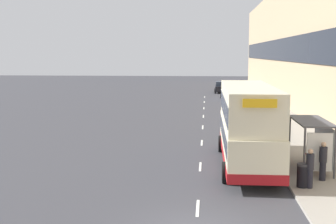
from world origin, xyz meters
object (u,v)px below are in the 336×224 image
(pedestrian_2, at_px, (323,161))
(car_0, at_px, (221,87))
(car_1, at_px, (228,92))
(bus_shelter, at_px, (316,136))
(pedestrian_1, at_px, (276,137))
(pedestrian_3, at_px, (310,168))
(double_decker_bus_near, at_px, (248,124))
(litter_bin, at_px, (303,175))

(pedestrian_2, bearing_deg, car_0, 93.67)
(car_0, xyz_separation_m, car_1, (0.63, -10.19, 0.04))
(bus_shelter, height_order, pedestrian_2, bus_shelter)
(bus_shelter, distance_m, pedestrian_1, 4.34)
(bus_shelter, height_order, pedestrian_3, bus_shelter)
(bus_shelter, bearing_deg, double_decker_bus_near, 162.69)
(double_decker_bus_near, height_order, car_0, double_decker_bus_near)
(double_decker_bus_near, relative_size, car_1, 2.42)
(pedestrian_1, bearing_deg, pedestrian_2, -78.43)
(double_decker_bus_near, bearing_deg, litter_bin, -63.78)
(car_0, height_order, pedestrian_2, pedestrian_2)
(double_decker_bus_near, distance_m, pedestrian_1, 3.80)
(pedestrian_2, bearing_deg, litter_bin, -133.74)
(pedestrian_3, bearing_deg, pedestrian_1, 92.93)
(pedestrian_1, xyz_separation_m, pedestrian_3, (0.38, -7.37, -0.06))
(car_0, height_order, car_1, car_1)
(car_1, xyz_separation_m, pedestrian_1, (1.35, -33.93, 0.19))
(pedestrian_1, bearing_deg, litter_bin, -89.09)
(pedestrian_2, xyz_separation_m, pedestrian_3, (-0.86, -1.31, -0.04))
(car_0, distance_m, pedestrian_1, 44.17)
(litter_bin, bearing_deg, pedestrian_3, -26.38)
(pedestrian_1, xyz_separation_m, pedestrian_2, (1.24, -6.06, -0.03))
(bus_shelter, distance_m, double_decker_bus_near, 3.48)
(car_1, height_order, pedestrian_1, pedestrian_1)
(car_1, height_order, pedestrian_3, pedestrian_3)
(bus_shelter, height_order, litter_bin, bus_shelter)
(bus_shelter, bearing_deg, pedestrian_3, -106.14)
(pedestrian_3, bearing_deg, bus_shelter, 73.86)
(pedestrian_2, bearing_deg, pedestrian_3, -123.46)
(pedestrian_2, distance_m, litter_bin, 1.68)
(pedestrian_2, bearing_deg, double_decker_bus_near, 136.52)
(car_1, relative_size, litter_bin, 4.25)
(car_0, bearing_deg, litter_bin, -87.66)
(bus_shelter, xyz_separation_m, pedestrian_1, (-1.34, 4.05, -0.78))
(bus_shelter, distance_m, pedestrian_3, 3.55)
(double_decker_bus_near, xyz_separation_m, litter_bin, (2.07, -4.21, -1.62))
(pedestrian_2, bearing_deg, bus_shelter, 87.27)
(bus_shelter, distance_m, litter_bin, 3.62)
(pedestrian_1, distance_m, pedestrian_3, 7.38)
(pedestrian_3, bearing_deg, double_decker_bus_near, 118.29)
(litter_bin, bearing_deg, pedestrian_1, 90.91)
(double_decker_bus_near, bearing_deg, bus_shelter, -17.31)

